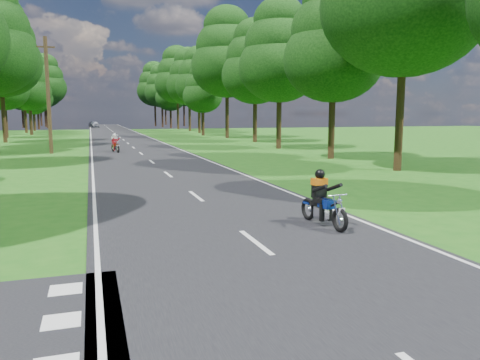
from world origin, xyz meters
name	(u,v)px	position (x,y,z in m)	size (l,w,h in m)	color
ground	(293,272)	(0.00, 0.00, 0.00)	(160.00, 160.00, 0.00)	#1C5814
main_road	(120,137)	(0.00, 50.00, 0.01)	(7.00, 140.00, 0.02)	black
road_markings	(120,138)	(-0.14, 48.13, 0.02)	(7.40, 140.00, 0.01)	silver
treeline	(124,74)	(1.43, 60.06, 8.25)	(40.00, 115.35, 14.78)	black
telegraph_pole	(48,95)	(-6.00, 28.00, 4.07)	(1.20, 0.26, 8.00)	#382616
rider_near_blue	(324,198)	(2.11, 2.92, 0.72)	(0.56, 1.68, 1.40)	navy
rider_far_red	(115,143)	(-1.65, 27.62, 0.69)	(0.54, 1.61, 1.34)	#A4260C
distant_car	(94,124)	(-2.56, 92.99, 0.68)	(1.57, 3.89, 1.33)	silver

